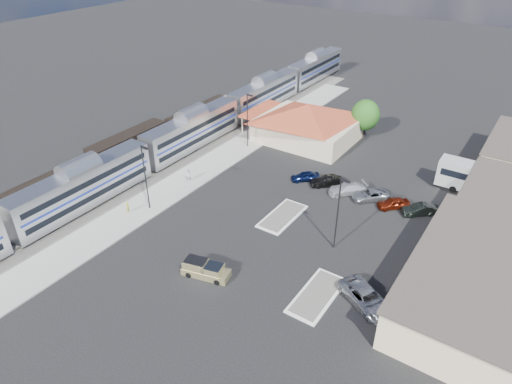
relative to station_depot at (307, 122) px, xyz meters
The scene contains 23 objects.
ground 24.63m from the station_depot, 79.24° to the right, with size 280.00×280.00×0.00m, color black.
railbed 23.14m from the station_depot, 135.78° to the right, with size 16.00×100.00×0.12m, color #4C4944.
platform 19.71m from the station_depot, 112.45° to the right, with size 5.50×92.00×0.18m, color gray.
passenger_train 18.81m from the station_depot, 135.59° to the right, with size 3.00×104.00×5.55m.
freight_cars 28.79m from the station_depot, 132.51° to the right, with size 2.80×46.00×4.00m.
station_depot is the anchor object (origin of this frame).
traffic_island_south 23.80m from the station_depot, 68.74° to the right, with size 3.30×7.50×0.21m.
traffic_island_north 37.12m from the station_depot, 59.88° to the right, with size 3.30×7.50×0.21m.
lamp_plat_s 30.74m from the station_depot, 101.94° to the right, with size 1.08×0.25×9.00m.
lamp_plat_n 10.45m from the station_depot, 128.41° to the right, with size 1.08×0.25×9.00m.
lamp_lot 29.30m from the station_depot, 55.24° to the right, with size 1.08×0.25×9.00m.
tree_depot 9.69m from the station_depot, 38.43° to the left, with size 4.71×4.71×6.63m.
pickup_truck 36.68m from the station_depot, 78.06° to the right, with size 5.32×3.00×1.74m.
suv 38.19m from the station_depot, 52.94° to the right, with size 2.83×6.15×1.71m, color #A0A2A7.
coach_bus 28.70m from the station_depot, ahead, with size 12.81×2.86×4.11m.
person_a 33.28m from the station_depot, 103.75° to the right, with size 0.58×0.38×1.60m, color gold.
person_b 23.07m from the station_depot, 107.73° to the right, with size 0.93×0.73×1.92m, color silver.
parked_car_a 14.18m from the station_depot, 62.17° to the right, with size 1.60×3.98×1.36m, color #0D1841.
parked_car_b 15.66m from the station_depot, 51.11° to the right, with size 1.57×4.50×1.48m, color black.
parked_car_c 18.03m from the station_depot, 43.70° to the right, with size 2.13×5.23×1.52m, color silver.
parked_car_d 20.27m from the station_depot, 36.77° to the right, with size 2.29×4.97×1.38m, color #92959A.
parked_car_e 23.06m from the station_depot, 32.58° to the right, with size 1.65×4.11×1.40m, color maroon.
parked_car_f 25.65m from the station_depot, 28.15° to the right, with size 1.52×4.35×1.43m, color black.
Camera 1 is at (27.48, -38.96, 32.30)m, focal length 32.00 mm.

